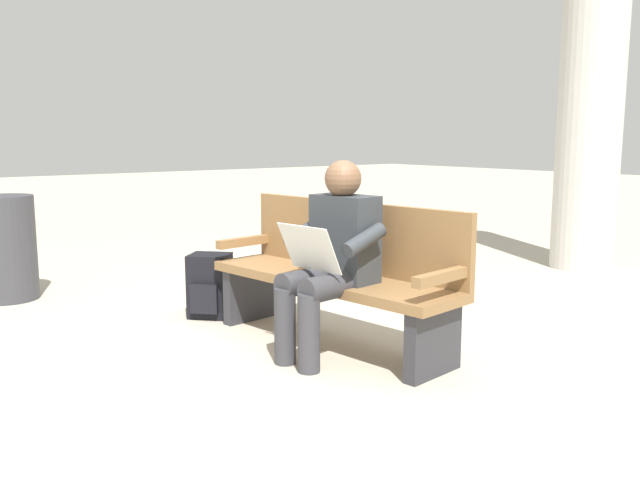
# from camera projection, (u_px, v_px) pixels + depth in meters

# --- Properties ---
(ground_plane) EXTENTS (40.00, 40.00, 0.00)m
(ground_plane) POSITION_uv_depth(u_px,v_px,m) (330.00, 344.00, 4.25)
(ground_plane) COLOR #B7AD99
(bench_near) EXTENTS (1.84, 0.69, 0.90)m
(bench_near) POSITION_uv_depth(u_px,v_px,m) (338.00, 272.00, 4.23)
(bench_near) COLOR olive
(bench_near) RESTS_ON ground
(person_seated) EXTENTS (0.60, 0.60, 1.18)m
(person_seated) POSITION_uv_depth(u_px,v_px,m) (332.00, 254.00, 3.92)
(person_seated) COLOR #33383D
(person_seated) RESTS_ON ground
(backpack) EXTENTS (0.38, 0.37, 0.47)m
(backpack) POSITION_uv_depth(u_px,v_px,m) (210.00, 286.00, 4.87)
(backpack) COLOR black
(backpack) RESTS_ON ground
(support_pillar) EXTENTS (0.62, 0.62, 3.66)m
(support_pillar) POSITION_uv_depth(u_px,v_px,m) (592.00, 83.00, 6.45)
(support_pillar) COLOR beige
(support_pillar) RESTS_ON ground
(trash_bin) EXTENTS (0.47, 0.47, 0.85)m
(trash_bin) POSITION_uv_depth(u_px,v_px,m) (6.00, 248.00, 5.36)
(trash_bin) COLOR #38383D
(trash_bin) RESTS_ON ground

